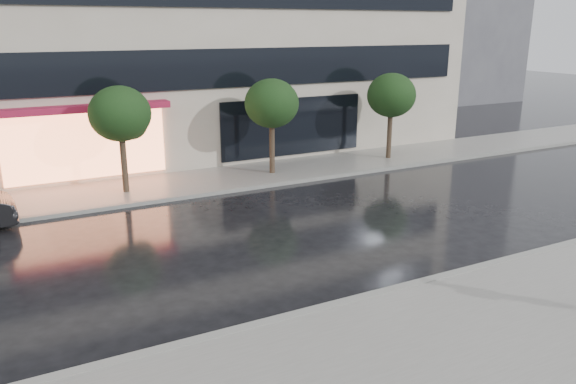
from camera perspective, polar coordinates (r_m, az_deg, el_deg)
ground at (r=13.83m, az=5.52°, el=-9.22°), size 120.00×120.00×0.00m
sidewalk_near at (r=11.56m, az=14.61°, el=-14.93°), size 60.00×4.50×0.12m
sidewalk_far at (r=22.55m, az=-8.76°, el=1.08°), size 60.00×3.50×0.12m
curb_near at (r=13.07m, az=7.95°, el=-10.59°), size 60.00×0.25×0.14m
curb_far at (r=20.96m, az=-7.19°, el=-0.02°), size 60.00×0.25×0.14m
bg_building_right at (r=50.60m, az=13.72°, el=18.35°), size 12.00×12.00×16.00m
tree_mid_west at (r=21.02m, az=-16.55°, el=7.45°), size 2.20×2.20×3.99m
tree_mid_east at (r=22.92m, az=-1.57°, el=8.82°), size 2.20×2.20×3.99m
tree_far_east at (r=26.10m, az=10.52°, el=9.49°), size 2.20×2.20×3.99m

